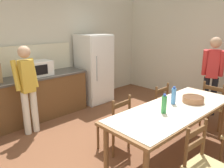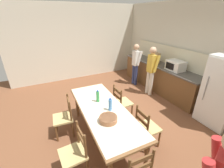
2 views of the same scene
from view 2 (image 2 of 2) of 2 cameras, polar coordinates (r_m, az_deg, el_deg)
The scene contains 18 objects.
ground_plane at distance 4.07m, azimuth 0.73°, elevation -12.74°, with size 8.32×8.32×0.00m, color brown.
wall_back at distance 5.14m, azimuth 28.66°, elevation 10.35°, with size 6.52×0.12×2.90m, color beige.
wall_left at distance 6.37m, azimuth -13.31°, elevation 14.99°, with size 0.12×5.20×2.90m, color beige.
kitchen_counter at distance 5.61m, azimuth 17.36°, elevation 2.64°, with size 3.28×0.66×0.92m.
counter_splashback at distance 5.60m, azimuth 20.73°, elevation 10.33°, with size 3.24×0.03×0.60m, color beige.
refrigerator at distance 4.32m, azimuth 36.80°, elevation -2.59°, with size 0.74×0.73×1.70m.
microwave at distance 4.99m, azimuth 23.06°, elevation 6.48°, with size 0.50×0.39×0.30m.
paper_bag at distance 5.53m, azimuth 16.48°, elevation 9.48°, with size 0.24×0.16×0.36m, color tan.
dining_table at distance 3.07m, azimuth -3.39°, elevation -10.44°, with size 2.31×0.91×0.79m.
bottle_near_centre at distance 3.19m, azimuth -5.42°, elevation -4.73°, with size 0.07×0.07×0.27m.
bottle_off_centre at distance 2.90m, azimuth -0.68°, elevation -7.87°, with size 0.07×0.07×0.27m.
serving_bowl at distance 2.68m, azimuth -1.43°, elevation -13.04°, with size 0.32×0.32×0.09m.
chair_side_far_right at distance 3.18m, azimuth 12.97°, elevation -15.85°, with size 0.42×0.40×0.91m.
chair_side_far_left at distance 3.86m, azimuth 3.71°, elevation -7.05°, with size 0.43×0.41×0.91m.
chair_side_near_right at distance 2.75m, azimuth -13.98°, elevation -24.13°, with size 0.44×0.42×0.91m.
chair_side_near_left at distance 3.51m, azimuth -17.66°, elevation -12.01°, with size 0.46×0.44×0.91m.
person_at_sink at distance 5.67m, azimuth 8.99°, elevation 8.08°, with size 0.39×0.27×1.54m.
person_at_counter at distance 4.99m, azimuth 14.70°, elevation 5.62°, with size 0.40×0.28×1.60m.
Camera 2 is at (2.85, -1.49, 2.49)m, focal length 24.00 mm.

